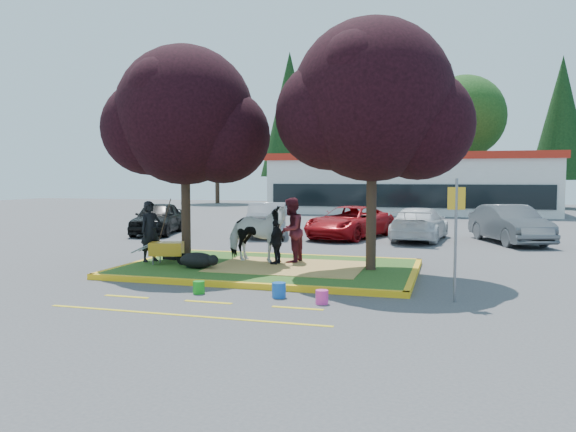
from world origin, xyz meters
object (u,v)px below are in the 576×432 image
(sign_post, at_px, (456,226))
(bucket_green, at_px, (199,287))
(cow, at_px, (257,233))
(bucket_pink, at_px, (322,297))
(bucket_blue, at_px, (279,290))
(car_black, at_px, (158,218))
(handler, at_px, (150,231))
(car_silver, at_px, (268,219))
(wheelbarrow, at_px, (167,249))
(calf, at_px, (197,260))

(sign_post, distance_m, bucket_green, 5.93)
(cow, distance_m, bucket_pink, 5.21)
(bucket_blue, relative_size, car_black, 0.08)
(handler, bearing_deg, bucket_blue, -93.36)
(car_silver, bearing_deg, car_black, -7.00)
(wheelbarrow, bearing_deg, sign_post, -32.03)
(bucket_pink, distance_m, car_black, 16.14)
(calf, xyz_separation_m, handler, (-1.91, 0.78, 0.69))
(wheelbarrow, xyz_separation_m, car_silver, (-0.11, 9.79, 0.18))
(bucket_green, xyz_separation_m, car_black, (-7.70, 11.86, 0.61))
(calf, distance_m, bucket_blue, 3.92)
(handler, xyz_separation_m, car_silver, (0.63, 9.42, -0.29))
(handler, height_order, bucket_pink, handler)
(bucket_blue, bearing_deg, calf, 142.81)
(handler, relative_size, bucket_pink, 6.17)
(bucket_blue, bearing_deg, cow, 116.04)
(sign_post, xyz_separation_m, car_silver, (-8.18, 11.95, -0.89))
(bucket_blue, bearing_deg, wheelbarrow, 147.03)
(calf, xyz_separation_m, bucket_green, (1.21, -2.48, -0.23))
(calf, distance_m, bucket_green, 2.77)
(cow, height_order, calf, cow)
(handler, relative_size, bucket_blue, 5.42)
(wheelbarrow, height_order, bucket_green, wheelbarrow)
(sign_post, distance_m, bucket_pink, 3.25)
(calf, bearing_deg, handler, 140.03)
(calf, height_order, handler, handler)
(wheelbarrow, xyz_separation_m, bucket_pink, (5.35, -3.13, -0.44))
(car_black, bearing_deg, handler, -75.95)
(car_silver, bearing_deg, cow, 90.10)
(wheelbarrow, relative_size, car_black, 0.38)
(wheelbarrow, bearing_deg, cow, 7.11)
(bucket_pink, height_order, bucket_blue, bucket_blue)
(handler, bearing_deg, sign_post, -77.30)
(bucket_green, height_order, bucket_blue, bucket_blue)
(bucket_pink, bearing_deg, wheelbarrow, 149.71)
(car_silver, bearing_deg, bucket_pink, 96.93)
(cow, xyz_separation_m, wheelbarrow, (-2.40, -1.08, -0.43))
(cow, relative_size, car_black, 0.46)
(sign_post, relative_size, car_silver, 0.57)
(calf, relative_size, bucket_blue, 3.05)
(cow, relative_size, calf, 2.01)
(bucket_green, relative_size, car_black, 0.07)
(bucket_blue, distance_m, car_silver, 13.34)
(wheelbarrow, height_order, sign_post, sign_post)
(calf, xyz_separation_m, car_silver, (-1.28, 10.21, 0.40))
(bucket_pink, xyz_separation_m, car_black, (-10.67, 12.09, 0.61))
(cow, relative_size, bucket_green, 7.10)
(cow, relative_size, bucket_blue, 6.12)
(calf, distance_m, wheelbarrow, 1.26)
(bucket_blue, bearing_deg, handler, 147.91)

